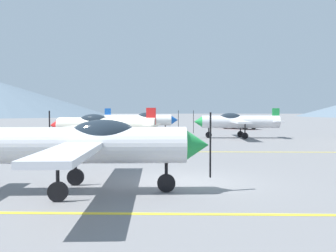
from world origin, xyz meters
name	(u,v)px	position (x,y,z in m)	size (l,w,h in m)	color
ground_plane	(183,183)	(0.00, 0.00, 0.00)	(400.00, 400.00, 0.00)	slate
apron_line_near	(186,214)	(0.00, -3.55, 0.01)	(80.00, 0.16, 0.01)	yellow
apron_line_far	(181,152)	(0.00, 8.66, 0.01)	(80.00, 0.16, 0.01)	yellow
airplane_near	(84,144)	(-2.83, -1.47, 1.39)	(7.14, 8.22, 2.46)	silver
airplane_mid	(102,125)	(-4.90, 11.15, 1.39)	(7.19, 8.23, 2.46)	silver
airplane_far	(237,121)	(4.72, 18.63, 1.39)	(7.09, 8.18, 2.46)	silver
airplane_back	(141,120)	(-3.66, 23.36, 1.39)	(7.15, 8.23, 2.46)	white
car_sedan	(239,122)	(7.28, 32.85, 0.84)	(4.33, 4.29, 1.62)	red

